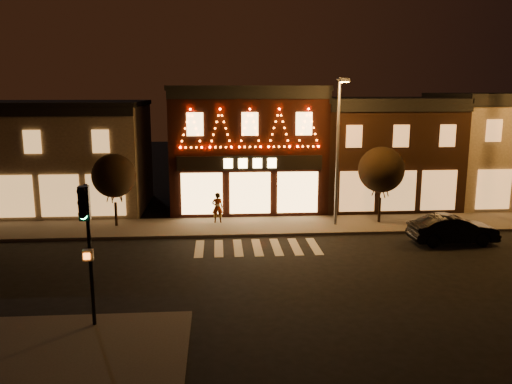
{
  "coord_description": "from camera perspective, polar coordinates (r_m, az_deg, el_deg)",
  "views": [
    {
      "loc": [
        -1.98,
        -21.8,
        8.1
      ],
      "look_at": [
        -0.07,
        4.0,
        2.95
      ],
      "focal_mm": 36.4,
      "sensor_mm": 36.0,
      "label": 1
    }
  ],
  "objects": [
    {
      "name": "sidewalk_near",
      "position": [
        17.01,
        -20.09,
        -17.63
      ],
      "size": [
        7.0,
        7.0,
        0.15
      ],
      "primitive_type": "cube",
      "color": "#47423D",
      "rests_on": "ground"
    },
    {
      "name": "building_left",
      "position": [
        37.71,
        -21.25,
        3.75
      ],
      "size": [
        12.2,
        8.28,
        7.3
      ],
      "color": "#675B49",
      "rests_on": "ground"
    },
    {
      "name": "sidewalk_far",
      "position": [
        31.11,
        3.26,
        -3.69
      ],
      "size": [
        44.0,
        4.0,
        0.15
      ],
      "primitive_type": "cube",
      "color": "#47423D",
      "rests_on": "ground"
    },
    {
      "name": "dark_sedan",
      "position": [
        29.57,
        20.82,
        -3.86
      ],
      "size": [
        4.66,
        1.78,
        1.52
      ],
      "primitive_type": "imported",
      "rotation": [
        0.0,
        0.0,
        1.61
      ],
      "color": "black",
      "rests_on": "ground"
    },
    {
      "name": "building_pulp",
      "position": [
        36.04,
        -1.07,
        5.0
      ],
      "size": [
        10.2,
        8.34,
        8.3
      ],
      "color": "black",
      "rests_on": "ground"
    },
    {
      "name": "traffic_signal_near",
      "position": [
        17.92,
        -18.1,
        -3.81
      ],
      "size": [
        0.37,
        0.51,
        4.91
      ],
      "rotation": [
        0.0,
        0.0,
        0.08
      ],
      "color": "black",
      "rests_on": "sidewalk_near"
    },
    {
      "name": "tree_left",
      "position": [
        31.27,
        -15.35,
        1.73
      ],
      "size": [
        2.55,
        2.55,
        4.27
      ],
      "rotation": [
        0.0,
        0.0,
        -0.2
      ],
      "color": "black",
      "rests_on": "sidewalk_far"
    },
    {
      "name": "building_right_a",
      "position": [
        37.83,
        13.49,
        4.38
      ],
      "size": [
        9.2,
        8.28,
        7.5
      ],
      "color": "#321C11",
      "rests_on": "ground"
    },
    {
      "name": "building_right_b",
      "position": [
        41.44,
        25.48,
        4.38
      ],
      "size": [
        9.2,
        8.28,
        7.8
      ],
      "color": "#675B49",
      "rests_on": "ground"
    },
    {
      "name": "streetlamp_mid",
      "position": [
        30.29,
        9.05,
        5.62
      ],
      "size": [
        0.56,
        1.97,
        8.59
      ],
      "rotation": [
        0.0,
        0.0,
        0.07
      ],
      "color": "#59595E",
      "rests_on": "sidewalk_far"
    },
    {
      "name": "tree_right",
      "position": [
        31.85,
        13.61,
        2.39
      ],
      "size": [
        2.74,
        2.74,
        4.59
      ],
      "rotation": [
        0.0,
        0.0,
        0.23
      ],
      "color": "black",
      "rests_on": "sidewalk_far"
    },
    {
      "name": "pedestrian",
      "position": [
        31.37,
        -4.26,
        -1.71
      ],
      "size": [
        0.69,
        0.48,
        1.84
      ],
      "primitive_type": "imported",
      "rotation": [
        0.0,
        0.0,
        3.19
      ],
      "color": "gray",
      "rests_on": "sidewalk_far"
    },
    {
      "name": "ground",
      "position": [
        23.34,
        0.9,
        -9.04
      ],
      "size": [
        120.0,
        120.0,
        0.0
      ],
      "primitive_type": "plane",
      "color": "black",
      "rests_on": "ground"
    }
  ]
}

